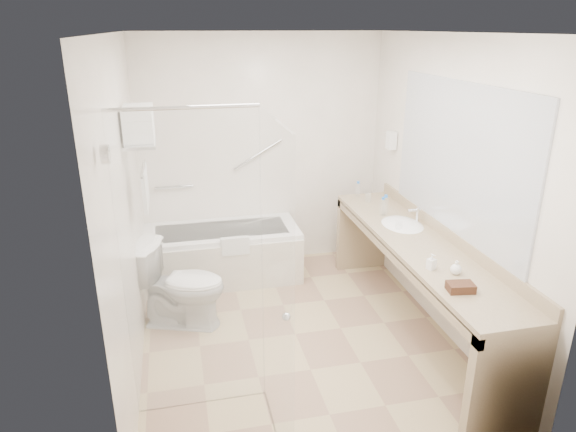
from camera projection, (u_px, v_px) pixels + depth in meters
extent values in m
plane|color=tan|center=(295.00, 334.00, 4.51)|extent=(3.20, 3.20, 0.00)
cube|color=white|center=(297.00, 33.00, 3.64)|extent=(2.60, 3.20, 0.10)
cube|color=white|center=(262.00, 154.00, 5.54)|extent=(2.60, 0.10, 2.50)
cube|color=white|center=(370.00, 296.00, 2.61)|extent=(2.60, 0.10, 2.50)
cube|color=white|center=(126.00, 212.00, 3.81)|extent=(0.10, 3.20, 2.50)
cube|color=white|center=(445.00, 189.00, 4.34)|extent=(0.10, 3.20, 2.50)
cube|color=white|center=(223.00, 253.00, 5.46)|extent=(1.60, 0.70, 0.55)
cube|color=beige|center=(226.00, 270.00, 5.13)|extent=(1.60, 0.02, 0.50)
cube|color=white|center=(235.00, 246.00, 5.08)|extent=(0.28, 0.06, 0.18)
cylinder|color=silver|center=(174.00, 187.00, 5.41)|extent=(0.40, 0.03, 0.03)
cylinder|color=silver|center=(258.00, 155.00, 5.49)|extent=(0.53, 0.03, 0.33)
cube|color=silver|center=(194.00, 271.00, 3.33)|extent=(0.90, 0.01, 2.10)
cube|color=silver|center=(276.00, 297.00, 3.01)|extent=(0.02, 0.90, 2.10)
cylinder|color=silver|center=(183.00, 108.00, 2.97)|extent=(0.90, 0.02, 0.02)
sphere|color=silver|center=(286.00, 317.00, 2.90)|extent=(0.05, 0.05, 0.05)
cylinder|color=silver|center=(105.00, 154.00, 2.52)|extent=(0.04, 0.10, 0.10)
cube|color=silver|center=(140.00, 141.00, 4.00)|extent=(0.24, 0.55, 0.02)
cylinder|color=silver|center=(143.00, 169.00, 4.08)|extent=(0.02, 0.55, 0.02)
cube|color=white|center=(145.00, 188.00, 4.13)|extent=(0.03, 0.42, 0.32)
cube|color=white|center=(140.00, 134.00, 3.98)|extent=(0.22, 0.40, 0.08)
cube|color=white|center=(139.00, 123.00, 3.95)|extent=(0.22, 0.40, 0.08)
cube|color=white|center=(137.00, 112.00, 3.92)|extent=(0.22, 0.40, 0.08)
cube|color=tan|center=(419.00, 244.00, 4.30)|extent=(0.55, 2.70, 0.05)
cube|color=tan|center=(448.00, 234.00, 4.33)|extent=(0.03, 2.70, 0.10)
cube|color=tan|center=(390.00, 253.00, 4.26)|extent=(0.04, 2.70, 0.08)
cube|color=tan|center=(507.00, 386.00, 3.25)|extent=(0.55, 0.08, 0.80)
cube|color=tan|center=(362.00, 233.00, 5.64)|extent=(0.55, 0.08, 0.80)
ellipsoid|color=white|center=(402.00, 228.00, 4.67)|extent=(0.40, 0.52, 0.14)
cylinder|color=silver|center=(418.00, 215.00, 4.66)|extent=(0.03, 0.03, 0.14)
cube|color=#B7BCC4|center=(457.00, 158.00, 4.10)|extent=(0.02, 2.00, 1.20)
cube|color=white|center=(391.00, 140.00, 5.22)|extent=(0.08, 0.10, 0.18)
imported|color=white|center=(181.00, 285.00, 4.55)|extent=(0.89, 0.68, 0.77)
cube|color=#4D2C1B|center=(461.00, 287.00, 3.48)|extent=(0.19, 0.14, 0.06)
imported|color=white|center=(431.00, 266.00, 3.79)|extent=(0.10, 0.13, 0.06)
imported|color=white|center=(456.00, 269.00, 3.72)|extent=(0.09, 0.11, 0.08)
cylinder|color=silver|center=(385.00, 206.00, 4.87)|extent=(0.06, 0.06, 0.17)
cylinder|color=blue|center=(386.00, 196.00, 4.84)|extent=(0.03, 0.03, 0.03)
cylinder|color=silver|center=(383.00, 207.00, 4.86)|extent=(0.06, 0.06, 0.16)
cylinder|color=blue|center=(383.00, 198.00, 4.83)|extent=(0.03, 0.03, 0.02)
cylinder|color=silver|center=(358.00, 190.00, 5.39)|extent=(0.05, 0.05, 0.15)
cylinder|color=blue|center=(358.00, 182.00, 5.36)|extent=(0.03, 0.03, 0.02)
cylinder|color=silver|center=(399.00, 226.00, 4.52)|extent=(0.08, 0.08, 0.08)
cylinder|color=silver|center=(368.00, 198.00, 5.25)|extent=(0.07, 0.07, 0.08)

